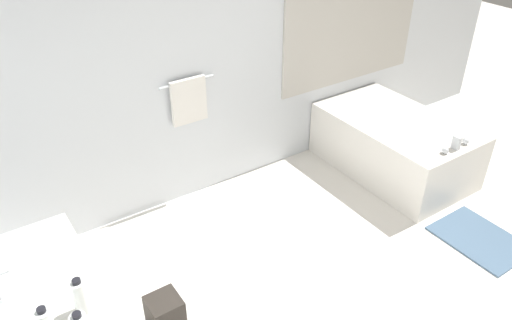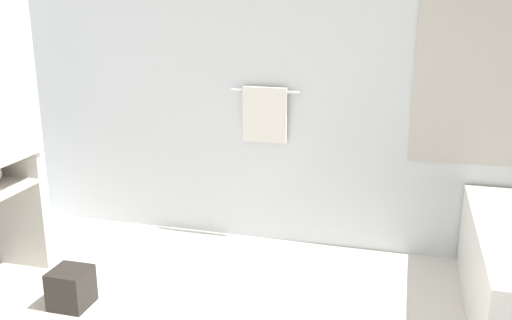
% 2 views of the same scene
% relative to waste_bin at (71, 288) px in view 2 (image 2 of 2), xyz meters
% --- Properties ---
extents(wall_back_with_blinds, '(7.40, 0.13, 2.70)m').
position_rel_waste_bin_xyz_m(wall_back_with_blinds, '(1.24, 1.30, 1.23)').
color(wall_back_with_blinds, silver).
rests_on(wall_back_with_blinds, ground_plane).
extents(waste_bin, '(0.22, 0.22, 0.24)m').
position_rel_waste_bin_xyz_m(waste_bin, '(0.00, 0.00, 0.00)').
color(waste_bin, '#2D2823').
rests_on(waste_bin, ground_plane).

